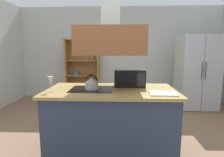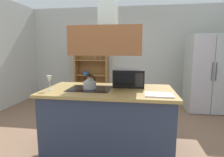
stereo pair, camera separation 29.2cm
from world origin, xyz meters
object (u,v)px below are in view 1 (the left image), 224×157
refrigerator (197,72)px  microwave (130,78)px  kettle (92,83)px  wine_glass_on_counter (51,80)px  cutting_board (163,94)px  dish_cabinet (83,72)px

refrigerator → microwave: 2.51m
kettle → wine_glass_on_counter: bearing=-162.1°
cutting_board → microwave: 0.67m
kettle → microwave: microwave is taller
dish_cabinet → kettle: 2.95m
microwave → wine_glass_on_counter: microwave is taller
dish_cabinet → cutting_board: dish_cabinet is taller
microwave → wine_glass_on_counter: (-1.07, -0.43, 0.02)m
kettle → cutting_board: (0.94, -0.26, -0.08)m
refrigerator → cutting_board: bearing=-120.4°
dish_cabinet → microwave: 2.89m
cutting_board → wine_glass_on_counter: wine_glass_on_counter is taller
refrigerator → wine_glass_on_counter: bearing=-141.8°
dish_cabinet → microwave: dish_cabinet is taller
refrigerator → microwave: bearing=-134.4°
microwave → wine_glass_on_counter: bearing=-158.2°
refrigerator → dish_cabinet: 3.11m
cutting_board → microwave: bearing=127.3°
cutting_board → wine_glass_on_counter: bearing=176.4°
cutting_board → microwave: size_ratio=0.74×
cutting_board → microwave: microwave is taller
wine_glass_on_counter → dish_cabinet: bearing=93.3°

